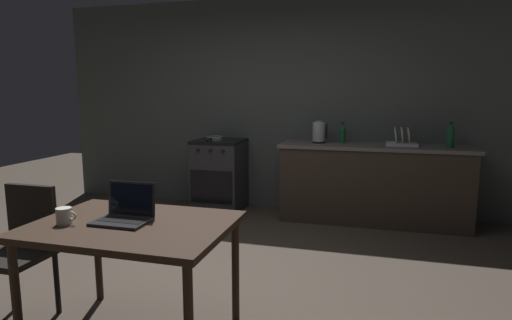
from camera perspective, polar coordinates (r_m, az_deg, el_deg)
The scene contains 13 objects.
ground_plane at distance 3.55m, azimuth -7.57°, elevation -16.22°, with size 12.00×12.00×0.00m, color #473D33.
back_wall at distance 5.51m, azimuth 5.29°, elevation 7.24°, with size 6.40×0.10×2.68m, color #4B524E.
kitchen_counter at distance 5.17m, azimuth 15.32°, elevation -3.01°, with size 2.16×0.64×0.91m.
stove_oven at distance 5.51m, azimuth -4.87°, elevation -2.01°, with size 0.60×0.62×0.91m.
dining_table at distance 2.71m, azimuth -16.14°, elevation -9.54°, with size 1.17×0.86×0.74m.
chair at distance 3.28m, azimuth -28.70°, elevation -9.75°, with size 0.40×0.40×0.89m.
laptop at distance 2.71m, azimuth -17.06°, elevation -6.89°, with size 0.32×0.24×0.23m.
electric_kettle at distance 5.13m, azimuth 8.38°, elevation 3.66°, with size 0.18×0.16×0.26m.
bottle at distance 5.10m, azimuth 24.47°, elevation 2.99°, with size 0.08×0.08×0.28m.
frying_pan at distance 5.43m, azimuth -5.59°, elevation 2.95°, with size 0.22×0.39×0.05m.
coffee_mug at distance 2.78m, azimuth -24.16°, elevation -6.82°, with size 0.13×0.09×0.10m.
dish_rack at distance 5.10m, azimuth 18.82°, elevation 2.36°, with size 0.34×0.26×0.21m.
bottle_b at distance 5.18m, azimuth 11.44°, elevation 3.50°, with size 0.07×0.07×0.24m.
Camera 1 is at (1.29, -2.94, 1.51)m, focal length 30.05 mm.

